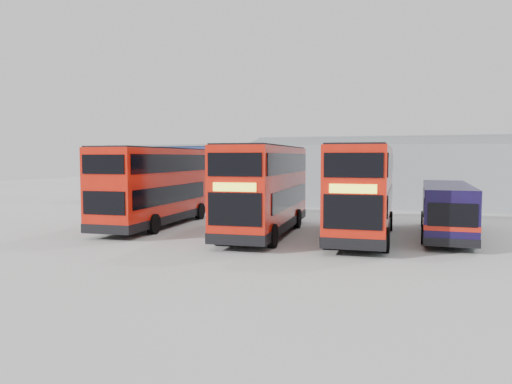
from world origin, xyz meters
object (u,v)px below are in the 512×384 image
double_decker_centre (265,190)px  panel_van (153,191)px  double_decker_right (363,192)px  single_decker_blue (446,211)px  office_block (186,172)px  double_decker_left (156,187)px  maintenance_shed (429,174)px

double_decker_centre → panel_van: double_decker_centre is taller
double_decker_right → single_decker_blue: bearing=20.2°
office_block → double_decker_centre: (13.63, -18.38, -0.28)m
single_decker_blue → double_decker_left: bearing=4.5°
single_decker_blue → double_decker_right: bearing=22.1°
double_decker_centre → panel_van: (-13.54, 11.97, -1.13)m
double_decker_centre → double_decker_left: bearing=168.9°
office_block → double_decker_left: 18.75m
office_block → single_decker_blue: bearing=-35.7°
double_decker_centre → single_decker_blue: size_ratio=1.13×
maintenance_shed → double_decker_left: bearing=-128.1°
maintenance_shed → double_decker_right: bearing=-99.7°
double_decker_right → single_decker_blue: 4.43m
single_decker_blue → panel_van: single_decker_blue is taller
maintenance_shed → double_decker_centre: size_ratio=2.75×
double_decker_centre → double_decker_right: 5.01m
office_block → panel_van: 6.57m
office_block → maintenance_shed: 22.09m
panel_van → double_decker_left: bearing=-77.7°
panel_van → single_decker_blue: bearing=-42.1°
office_block → maintenance_shed: maintenance_shed is taller
maintenance_shed → double_decker_centre: bearing=-112.3°
panel_van → double_decker_centre: bearing=-60.0°
single_decker_blue → panel_van: bearing=-23.6°
office_block → double_decker_left: size_ratio=1.12×
double_decker_right → panel_van: double_decker_right is taller
office_block → double_decker_right: bearing=-43.8°
maintenance_shed → panel_van: size_ratio=5.93×
maintenance_shed → double_decker_right: size_ratio=2.77×
double_decker_centre → panel_van: size_ratio=2.16×
double_decker_centre → double_decker_right: double_decker_centre is taller
double_decker_centre → maintenance_shed: bearing=63.8°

